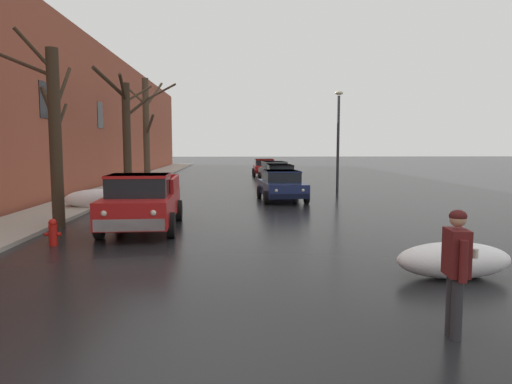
# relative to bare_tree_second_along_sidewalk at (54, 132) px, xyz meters

# --- Properties ---
(left_sidewalk_slab) EXTENTS (2.46, 80.00, 0.12)m
(left_sidewalk_slab) POSITION_rel_bare_tree_second_along_sidewalk_xyz_m (-1.25, 7.71, -2.97)
(left_sidewalk_slab) COLOR #A8A399
(left_sidewalk_slab) RESTS_ON ground
(brick_townhouse_facade) EXTENTS (0.63, 80.00, 8.94)m
(brick_townhouse_facade) POSITION_rel_bare_tree_second_along_sidewalk_xyz_m (-2.98, 7.71, 1.44)
(brick_townhouse_facade) COLOR #9E4C38
(brick_townhouse_facade) RESTS_ON ground
(snow_bank_near_corner_left) EXTENTS (2.94, 1.02, 0.83)m
(snow_bank_near_corner_left) POSITION_rel_bare_tree_second_along_sidewalk_xyz_m (0.18, 4.08, -2.63)
(snow_bank_near_corner_left) COLOR white
(snow_bank_near_corner_left) RESTS_ON ground
(snow_bank_along_left_kerb) EXTENTS (2.27, 0.96, 0.71)m
(snow_bank_along_left_kerb) POSITION_rel_bare_tree_second_along_sidewalk_xyz_m (10.07, -6.24, -2.69)
(snow_bank_along_left_kerb) COLOR white
(snow_bank_along_left_kerb) RESTS_ON ground
(snow_bank_mid_block_left) EXTENTS (2.73, 1.18, 0.69)m
(snow_bank_mid_block_left) POSITION_rel_bare_tree_second_along_sidewalk_xyz_m (0.06, 4.58, -2.70)
(snow_bank_mid_block_left) COLOR white
(snow_bank_mid_block_left) RESTS_ON ground
(bare_tree_second_along_sidewalk) EXTENTS (2.32, 2.25, 6.10)m
(bare_tree_second_along_sidewalk) POSITION_rel_bare_tree_second_along_sidewalk_xyz_m (0.00, 0.00, 0.00)
(bare_tree_second_along_sidewalk) COLOR #382B1E
(bare_tree_second_along_sidewalk) RESTS_ON ground
(bare_tree_mid_block) EXTENTS (2.28, 4.30, 6.36)m
(bare_tree_mid_block) POSITION_rel_bare_tree_second_along_sidewalk_xyz_m (0.04, 9.65, 0.30)
(bare_tree_mid_block) COLOR #382B1E
(bare_tree_mid_block) RESTS_ON ground
(bare_tree_far_down_block) EXTENTS (3.35, 2.70, 6.82)m
(bare_tree_far_down_block) POSITION_rel_bare_tree_second_along_sidewalk_xyz_m (0.08, 15.18, 0.66)
(bare_tree_far_down_block) COLOR #4C3D2D
(bare_tree_far_down_block) RESTS_ON ground
(pickup_truck_red_approaching_near_lane) EXTENTS (2.38, 5.09, 1.76)m
(pickup_truck_red_approaching_near_lane) POSITION_rel_bare_tree_second_along_sidewalk_xyz_m (2.83, -0.61, -2.15)
(pickup_truck_red_approaching_near_lane) COLOR red
(pickup_truck_red_approaching_near_lane) RESTS_ON ground
(sedan_darkblue_parked_kerbside_close) EXTENTS (2.23, 4.18, 1.42)m
(sedan_darkblue_parked_kerbside_close) POSITION_rel_bare_tree_second_along_sidewalk_xyz_m (7.89, 6.79, -2.28)
(sedan_darkblue_parked_kerbside_close) COLOR navy
(sedan_darkblue_parked_kerbside_close) RESTS_ON ground
(sedan_black_parked_kerbside_mid) EXTENTS (1.93, 4.29, 1.42)m
(sedan_black_parked_kerbside_mid) POSITION_rel_bare_tree_second_along_sidewalk_xyz_m (8.43, 13.10, -2.28)
(sedan_black_parked_kerbside_mid) COLOR black
(sedan_black_parked_kerbside_mid) RESTS_ON ground
(sedan_grey_parked_far_down_block) EXTENTS (2.30, 4.53, 1.42)m
(sedan_grey_parked_far_down_block) POSITION_rel_bare_tree_second_along_sidewalk_xyz_m (8.55, 18.68, -2.28)
(sedan_grey_parked_far_down_block) COLOR slate
(sedan_grey_parked_far_down_block) RESTS_ON ground
(sedan_red_queued_behind_truck) EXTENTS (1.99, 4.06, 1.42)m
(sedan_red_queued_behind_truck) POSITION_rel_bare_tree_second_along_sidewalk_xyz_m (8.18, 24.45, -2.28)
(sedan_red_queued_behind_truck) COLOR red
(sedan_red_queued_behind_truck) RESTS_ON ground
(pedestrian_with_coffee) EXTENTS (0.36, 0.64, 1.76)m
(pedestrian_with_coffee) POSITION_rel_bare_tree_second_along_sidewalk_xyz_m (8.70, -9.05, -2.00)
(pedestrian_with_coffee) COLOR #2D2D33
(pedestrian_with_coffee) RESTS_ON ground
(fire_hydrant) EXTENTS (0.42, 0.22, 0.71)m
(fire_hydrant) POSITION_rel_bare_tree_second_along_sidewalk_xyz_m (0.95, -2.87, -2.67)
(fire_hydrant) COLOR red
(fire_hydrant) RESTS_ON ground
(street_lamp_post) EXTENTS (0.44, 0.24, 5.36)m
(street_lamp_post) POSITION_rel_bare_tree_second_along_sidewalk_xyz_m (11.00, 8.83, -0.00)
(street_lamp_post) COLOR #28282D
(street_lamp_post) RESTS_ON ground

